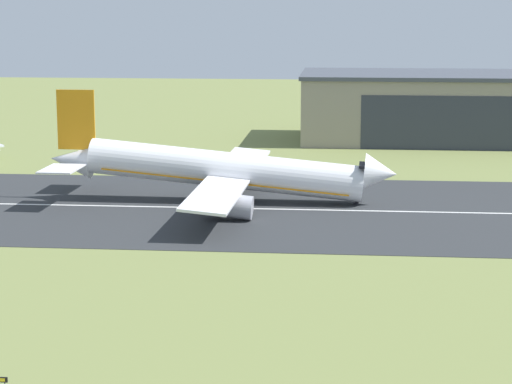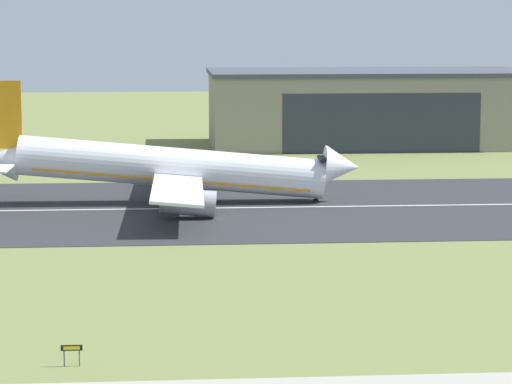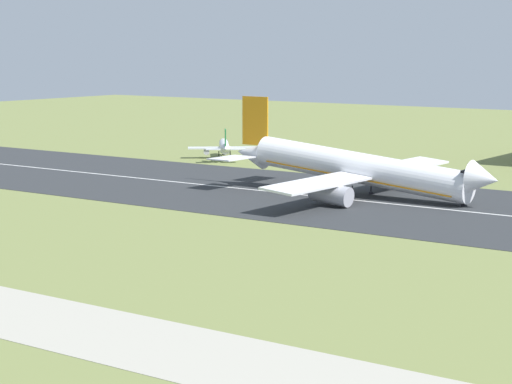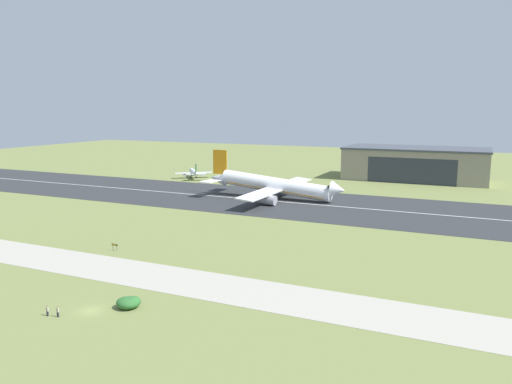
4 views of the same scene
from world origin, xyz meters
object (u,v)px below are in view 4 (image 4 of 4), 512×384
Objects in this scene: shrub_clump at (129,303)px; airplane_landing at (275,186)px; spectator_left at (47,311)px; runway_sign at (115,245)px; spectator_right at (58,312)px; airplane_parked_centre at (194,172)px.

airplane_landing is at bearing 99.22° from shrub_clump.
airplane_landing is 14.10× the size of shrub_clump.
airplane_landing is 32.56× the size of spectator_left.
runway_sign is (-8.49, -82.54, -3.81)m from airplane_landing.
runway_sign is 39.62m from spectator_right.
airplane_landing reaches higher than spectator_left.
airplane_landing is at bearing 94.54° from spectator_right.
airplane_landing is 118.62m from spectator_left.
airplane_landing is 118.36m from spectator_right.
spectator_left is (-10.42, -8.46, -0.08)m from shrub_clump.
spectator_right is (67.79, -153.30, -1.98)m from airplane_parked_centre.
spectator_right is (9.36, -117.91, -4.15)m from airplane_landing.
airplane_landing is at bearing -31.20° from airplane_parked_centre.
shrub_clump is at bearing -80.78° from airplane_landing.
spectator_right is at bearing -85.46° from airplane_landing.
spectator_right is (17.84, -35.37, -0.34)m from runway_sign.
airplane_landing is 68.34m from airplane_parked_centre.
airplane_landing is 33.77× the size of runway_sign.
airplane_parked_centre is at bearing 117.70° from shrub_clump.
shrub_clump is 11.70m from spectator_right.
airplane_landing is 2.75× the size of airplane_parked_centre.
airplane_landing is 111.37m from shrub_clump.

